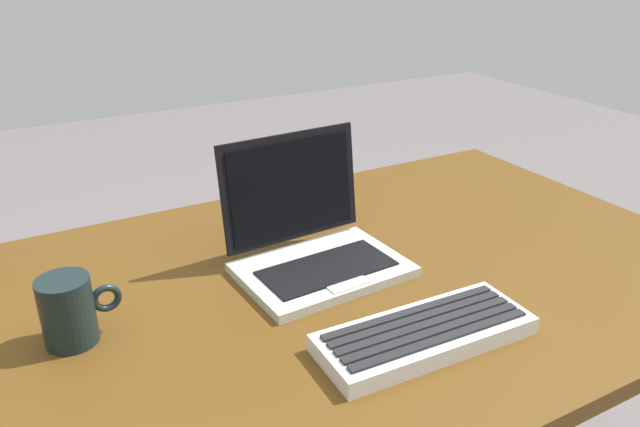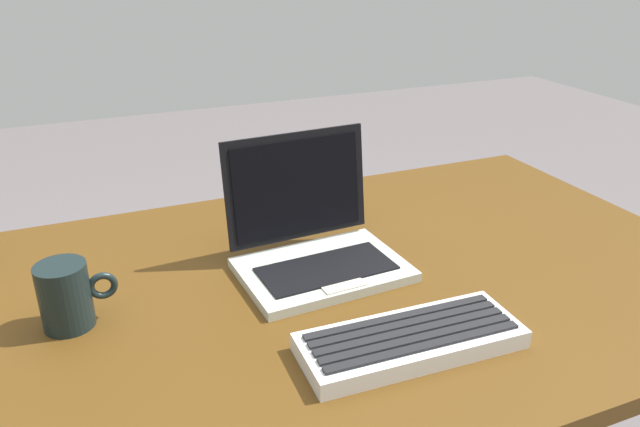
# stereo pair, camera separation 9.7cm
# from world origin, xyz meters

# --- Properties ---
(desk) EXTENTS (1.50, 0.80, 0.74)m
(desk) POSITION_xyz_m (0.00, 0.00, 0.65)
(desk) COLOR #4F3210
(desk) RESTS_ON ground
(laptop_front) EXTENTS (0.27, 0.22, 0.21)m
(laptop_front) POSITION_xyz_m (0.08, 0.05, 0.78)
(laptop_front) COLOR #B7C0B3
(laptop_front) RESTS_ON desk
(external_keyboard) EXTENTS (0.31, 0.12, 0.03)m
(external_keyboard) POSITION_xyz_m (0.11, -0.21, 0.75)
(external_keyboard) COLOR silver
(external_keyboard) RESTS_ON desk
(coffee_mug) EXTENTS (0.11, 0.07, 0.10)m
(coffee_mug) POSITION_xyz_m (-0.31, 0.03, 0.79)
(coffee_mug) COLOR black
(coffee_mug) RESTS_ON desk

